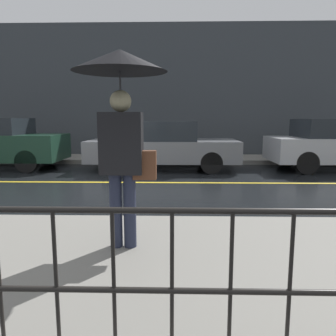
# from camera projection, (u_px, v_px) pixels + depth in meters

# --- Properties ---
(ground_plane) EXTENTS (80.00, 80.00, 0.00)m
(ground_plane) POSITION_uv_depth(u_px,v_px,m) (113.00, 182.00, 7.80)
(ground_plane) COLOR black
(sidewalk_near) EXTENTS (28.00, 2.98, 0.14)m
(sidewalk_near) POSITION_uv_depth(u_px,v_px,m) (21.00, 266.00, 3.20)
(sidewalk_near) COLOR gray
(sidewalk_near) RESTS_ON ground_plane
(sidewalk_far) EXTENTS (28.00, 1.87, 0.14)m
(sidewalk_far) POSITION_uv_depth(u_px,v_px,m) (134.00, 159.00, 11.84)
(sidewalk_far) COLOR gray
(sidewalk_far) RESTS_ON ground_plane
(lane_marking) EXTENTS (25.20, 0.12, 0.01)m
(lane_marking) POSITION_uv_depth(u_px,v_px,m) (113.00, 182.00, 7.80)
(lane_marking) COLOR gold
(lane_marking) RESTS_ON ground_plane
(building_storefront) EXTENTS (28.00, 0.30, 5.03)m
(building_storefront) POSITION_uv_depth(u_px,v_px,m) (137.00, 92.00, 12.54)
(building_storefront) COLOR #383D42
(building_storefront) RESTS_ON ground_plane
(pedestrian) EXTENTS (0.95, 0.95, 2.04)m
(pedestrian) POSITION_uv_depth(u_px,v_px,m) (121.00, 98.00, 3.30)
(pedestrian) COLOR #23283D
(pedestrian) RESTS_ON sidewalk_near
(car_grey) EXTENTS (4.40, 1.84, 1.43)m
(car_grey) POSITION_uv_depth(u_px,v_px,m) (161.00, 145.00, 9.76)
(car_grey) COLOR slate
(car_grey) RESTS_ON ground_plane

